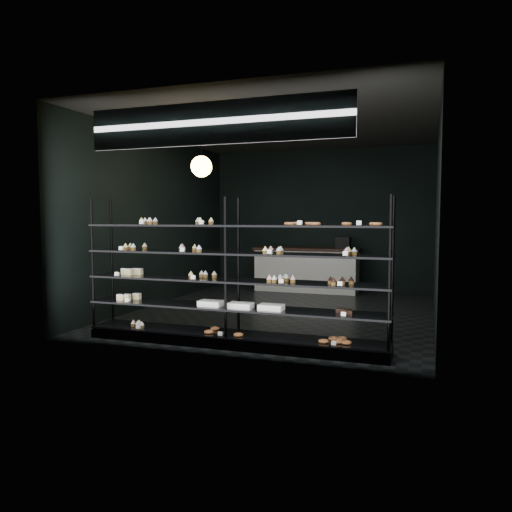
# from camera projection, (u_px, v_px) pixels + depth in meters

# --- Properties ---
(room) EXTENTS (5.01, 6.01, 3.20)m
(room) POSITION_uv_depth(u_px,v_px,m) (283.00, 221.00, 8.64)
(room) COLOR black
(room) RESTS_ON ground
(display_shelf) EXTENTS (4.00, 0.50, 1.91)m
(display_shelf) POSITION_uv_depth(u_px,v_px,m) (231.00, 297.00, 6.41)
(display_shelf) COLOR black
(display_shelf) RESTS_ON room
(signage) EXTENTS (3.30, 0.05, 0.50)m
(signage) POSITION_uv_depth(u_px,v_px,m) (214.00, 123.00, 5.80)
(signage) COLOR #100E46
(signage) RESTS_ON room
(pendant_lamp) EXTENTS (0.33, 0.33, 0.89)m
(pendant_lamp) POSITION_uv_depth(u_px,v_px,m) (201.00, 166.00, 7.80)
(pendant_lamp) COLOR black
(pendant_lamp) RESTS_ON room
(service_counter) EXTENTS (2.35, 0.65, 1.23)m
(service_counter) POSITION_uv_depth(u_px,v_px,m) (307.00, 269.00, 11.13)
(service_counter) COLOR silver
(service_counter) RESTS_ON room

